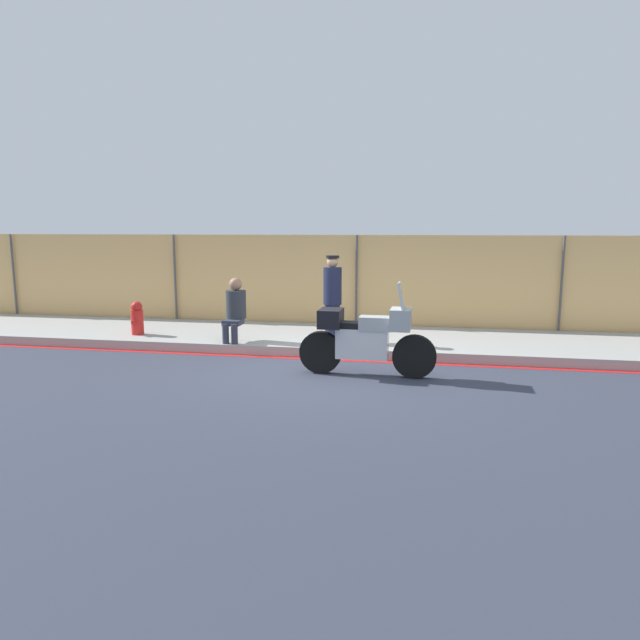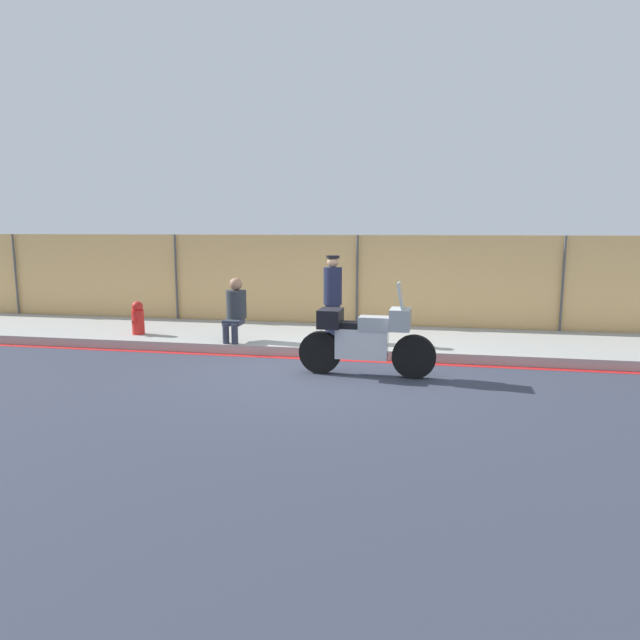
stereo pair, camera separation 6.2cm
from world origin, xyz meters
TOP-DOWN VIEW (x-y plane):
  - ground_plane at (0.00, 0.00)m, footprint 120.00×120.00m
  - sidewalk at (0.00, 2.37)m, footprint 32.63×2.76m
  - curb_paint_stripe at (0.00, 0.91)m, footprint 32.63×0.18m
  - storefront_fence at (0.00, 3.84)m, footprint 31.00×0.17m
  - motorcycle at (0.62, -0.09)m, footprint 2.22×0.53m
  - officer_standing at (-0.23, 1.78)m, footprint 0.36×0.36m
  - person_seated_on_curb at (-2.10, 1.43)m, footprint 0.39×0.65m
  - fire_hydrant at (-4.32, 1.68)m, footprint 0.25×0.31m

SIDE VIEW (x-z plane):
  - ground_plane at x=0.00m, z-range 0.00..0.00m
  - curb_paint_stripe at x=0.00m, z-range 0.00..0.01m
  - sidewalk at x=0.00m, z-range 0.00..0.18m
  - fire_hydrant at x=-4.32m, z-range 0.17..0.86m
  - motorcycle at x=0.62m, z-range -0.14..1.39m
  - person_seated_on_curb at x=-2.10m, z-range 0.24..1.47m
  - officer_standing at x=-0.23m, z-range 0.20..1.87m
  - storefront_fence at x=0.00m, z-range 0.00..2.21m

